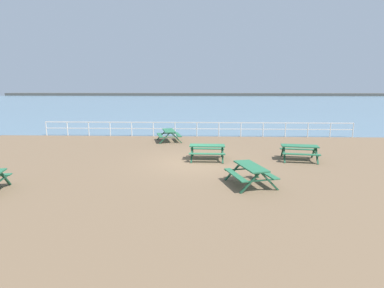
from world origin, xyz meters
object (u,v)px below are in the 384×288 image
picnic_table_far_left (299,149)px  picnic_table_far_right (169,133)px  picnic_table_near_right (207,149)px  picnic_table_near_left (251,170)px

picnic_table_far_left → picnic_table_far_right: bearing=153.5°
picnic_table_near_right → picnic_table_far_left: same height
picnic_table_near_right → picnic_table_far_left: bearing=2.0°
picnic_table_near_left → picnic_table_far_left: same height
picnic_table_near_left → picnic_table_far_right: size_ratio=1.02×
picnic_table_near_right → picnic_table_far_left: 4.72m
picnic_table_far_left → picnic_table_far_right: 8.84m
picnic_table_far_left → picnic_table_near_right: bearing=-171.0°
picnic_table_near_left → picnic_table_far_left: (3.10, 4.02, 0.00)m
picnic_table_far_left → picnic_table_far_right: (-7.27, 5.03, 0.00)m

